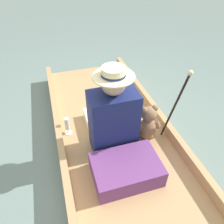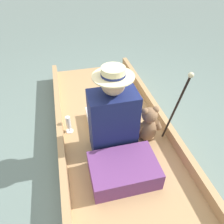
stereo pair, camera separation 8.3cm
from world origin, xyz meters
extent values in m
plane|color=slate|center=(0.00, 0.00, 0.00)|extent=(16.00, 16.00, 0.00)
cube|color=tan|center=(0.00, 0.00, 0.06)|extent=(1.15, 2.86, 0.12)
cube|color=tan|center=(-0.55, 0.00, 0.18)|extent=(0.06, 2.86, 0.11)
cube|color=tan|center=(0.55, 0.00, 0.18)|extent=(0.06, 2.86, 0.11)
cube|color=#6B3875|center=(-0.05, -0.60, 0.21)|extent=(0.56, 0.39, 0.17)
cube|color=white|center=(-0.06, 0.10, 0.17)|extent=(0.38, 0.42, 0.11)
cube|color=navy|center=(-0.06, -0.24, 0.43)|extent=(0.42, 0.26, 0.62)
cube|color=beige|center=(-0.06, -0.11, 0.48)|extent=(0.04, 0.01, 0.34)
cube|color=white|center=(-0.17, -0.11, 0.51)|extent=(0.02, 0.01, 0.37)
cube|color=white|center=(0.06, -0.11, 0.51)|extent=(0.02, 0.01, 0.37)
sphere|color=tan|center=(-0.06, -0.24, 0.84)|extent=(0.20, 0.20, 0.20)
cylinder|color=beige|center=(-0.06, -0.24, 0.91)|extent=(0.33, 0.33, 0.01)
cylinder|color=beige|center=(-0.06, -0.24, 0.94)|extent=(0.19, 0.19, 0.07)
cylinder|color=navy|center=(-0.06, -0.24, 0.92)|extent=(0.19, 0.19, 0.02)
ellipsoid|color=#846042|center=(0.30, -0.23, 0.25)|extent=(0.18, 0.15, 0.26)
sphere|color=#846042|center=(0.30, -0.23, 0.44)|extent=(0.15, 0.15, 0.15)
sphere|color=brown|center=(0.30, -0.16, 0.43)|extent=(0.06, 0.06, 0.06)
sphere|color=#846042|center=(0.25, -0.23, 0.50)|extent=(0.06, 0.06, 0.06)
sphere|color=#846042|center=(0.35, -0.23, 0.50)|extent=(0.06, 0.06, 0.06)
cylinder|color=#846042|center=(0.21, -0.23, 0.29)|extent=(0.10, 0.07, 0.11)
cylinder|color=#846042|center=(0.39, -0.23, 0.29)|extent=(0.10, 0.07, 0.11)
sphere|color=#846042|center=(0.25, -0.19, 0.15)|extent=(0.07, 0.07, 0.07)
sphere|color=#846042|center=(0.35, -0.19, 0.15)|extent=(0.07, 0.07, 0.07)
cylinder|color=silver|center=(-0.45, 0.08, 0.12)|extent=(0.08, 0.08, 0.01)
cylinder|color=silver|center=(-0.45, 0.08, 0.15)|extent=(0.01, 0.01, 0.05)
cylinder|color=silver|center=(-0.45, 0.08, 0.25)|extent=(0.05, 0.05, 0.14)
cylinder|color=black|center=(0.48, -0.33, 0.53)|extent=(0.02, 0.23, 0.84)
sphere|color=beige|center=(0.48, -0.44, 0.95)|extent=(0.04, 0.04, 0.04)
camera|label=1|loc=(-0.49, -1.64, 1.74)|focal=35.00mm
camera|label=2|loc=(-0.41, -1.66, 1.74)|focal=35.00mm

